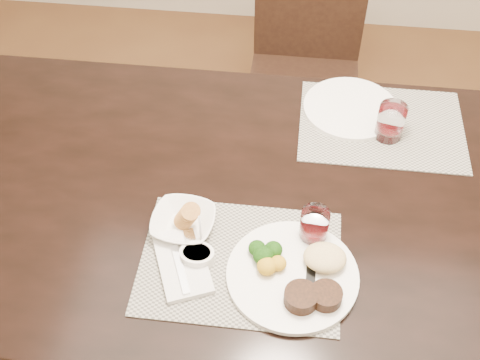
# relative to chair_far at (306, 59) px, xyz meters

# --- Properties ---
(ground_plane) EXTENTS (4.50, 4.50, 0.00)m
(ground_plane) POSITION_rel_chair_far_xyz_m (0.00, -0.93, -0.50)
(ground_plane) COLOR #462816
(ground_plane) RESTS_ON ground
(dining_table) EXTENTS (2.00, 1.00, 0.75)m
(dining_table) POSITION_rel_chair_far_xyz_m (0.00, -0.93, 0.16)
(dining_table) COLOR black
(dining_table) RESTS_ON ground
(chair_far) EXTENTS (0.42, 0.42, 0.90)m
(chair_far) POSITION_rel_chair_far_xyz_m (0.00, 0.00, 0.00)
(chair_far) COLOR black
(chair_far) RESTS_ON ground
(placemat_near) EXTENTS (0.46, 0.34, 0.00)m
(placemat_near) POSITION_rel_chair_far_xyz_m (-0.12, -1.14, 0.25)
(placemat_near) COLOR gray
(placemat_near) RESTS_ON dining_table
(placemat_far) EXTENTS (0.46, 0.34, 0.00)m
(placemat_far) POSITION_rel_chair_far_xyz_m (0.22, -0.63, 0.25)
(placemat_far) COLOR gray
(placemat_far) RESTS_ON dining_table
(dinner_plate) EXTENTS (0.30, 0.30, 0.05)m
(dinner_plate) POSITION_rel_chair_far_xyz_m (0.02, -1.17, 0.27)
(dinner_plate) COLOR white
(dinner_plate) RESTS_ON placemat_near
(napkin_fork) EXTENTS (0.17, 0.22, 0.02)m
(napkin_fork) POSITION_rel_chair_far_xyz_m (-0.25, -1.17, 0.26)
(napkin_fork) COLOR silver
(napkin_fork) RESTS_ON placemat_near
(steak_knife) EXTENTS (0.02, 0.25, 0.01)m
(steak_knife) POSITION_rel_chair_far_xyz_m (0.04, -1.14, 0.26)
(steak_knife) COLOR white
(steak_knife) RESTS_ON placemat_near
(cracker_bowl) EXTENTS (0.16, 0.16, 0.07)m
(cracker_bowl) POSITION_rel_chair_far_xyz_m (-0.27, -1.06, 0.27)
(cracker_bowl) COLOR white
(cracker_bowl) RESTS_ON placemat_near
(sauce_ramekin) EXTENTS (0.08, 0.12, 0.06)m
(sauce_ramekin) POSITION_rel_chair_far_xyz_m (-0.22, -1.15, 0.27)
(sauce_ramekin) COLOR white
(sauce_ramekin) RESTS_ON placemat_near
(wine_glass_near) EXTENTS (0.07, 0.07, 0.09)m
(wine_glass_near) POSITION_rel_chair_far_xyz_m (0.04, -1.05, 0.29)
(wine_glass_near) COLOR silver
(wine_glass_near) RESTS_ON placemat_near
(far_plate) EXTENTS (0.27, 0.27, 0.01)m
(far_plate) POSITION_rel_chair_far_xyz_m (0.14, -0.57, 0.26)
(far_plate) COLOR white
(far_plate) RESTS_ON placemat_far
(wine_glass_far) EXTENTS (0.08, 0.08, 0.10)m
(wine_glass_far) POSITION_rel_chair_far_xyz_m (0.24, -0.67, 0.30)
(wine_glass_far) COLOR silver
(wine_glass_far) RESTS_ON placemat_far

